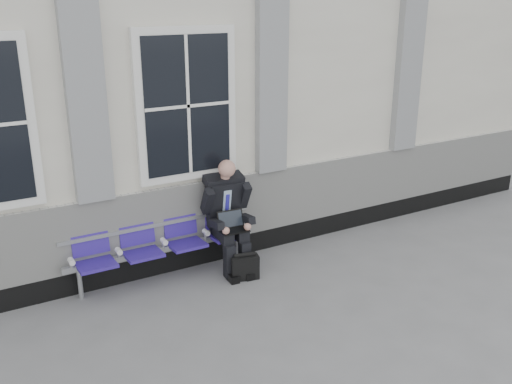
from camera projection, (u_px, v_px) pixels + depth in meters
ground at (216, 321)px, 6.61m from camera, size 70.00×70.00×0.00m
station_building at (112, 88)px, 8.72m from camera, size 14.40×4.40×4.49m
bench at (162, 239)px, 7.45m from camera, size 2.60×0.47×0.91m
businessman at (227, 211)px, 7.67m from camera, size 0.66×0.89×1.54m
briefcase at (245, 267)px, 7.53m from camera, size 0.39×0.24×0.38m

